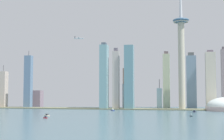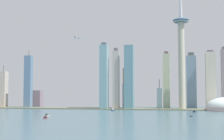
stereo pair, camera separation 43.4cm
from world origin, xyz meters
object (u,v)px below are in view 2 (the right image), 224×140
skyscraper_10 (159,99)px  skyscraper_11 (28,86)px  skyscraper_12 (116,79)px  boat_2 (113,110)px  skyscraper_5 (104,77)px  boat_1 (47,115)px  skyscraper_4 (129,77)px  skyscraper_6 (211,80)px  skyscraper_3 (28,82)px  observation_tower (181,47)px  skyscraper_1 (3,89)px  boat_3 (191,116)px  boat_4 (194,111)px  skyscraper_9 (38,99)px  skyscraper_13 (191,81)px  airplane (79,38)px  boat_0 (45,118)px  skyscraper_2 (166,80)px  skyscraper_8 (126,88)px  skyscraper_7 (127,96)px

skyscraper_10 → skyscraper_11: skyscraper_11 is taller
skyscraper_12 → boat_2: bearing=-84.9°
skyscraper_5 → boat_1: (-51.51, -258.27, -85.88)m
skyscraper_4 → skyscraper_6: 218.26m
skyscraper_3 → skyscraper_12: (261.58, -12.51, 3.92)m
observation_tower → skyscraper_1: observation_tower is taller
boat_3 → boat_4: (12.09, 135.16, 0.08)m
skyscraper_4 → skyscraper_6: size_ratio=1.08×
skyscraper_6 → skyscraper_9: 504.08m
skyscraper_13 → airplane: bearing=-166.0°
skyscraper_13 → boat_1: skyscraper_13 is taller
boat_0 → boat_4: size_ratio=0.51×
skyscraper_13 → boat_0: bearing=-123.6°
skyscraper_2 → boat_0: skyscraper_2 is taller
skyscraper_8 → skyscraper_10: size_ratio=1.47×
observation_tower → boat_3: (14.01, -229.81, -162.73)m
skyscraper_4 → boat_2: 115.60m
skyscraper_5 → skyscraper_10: size_ratio=2.24×
boat_4 → skyscraper_3: bearing=-95.1°
skyscraper_11 → boat_2: bearing=-30.0°
skyscraper_3 → skyscraper_9: size_ratio=3.28×
skyscraper_8 → boat_2: skyscraper_8 is taller
skyscraper_11 → skyscraper_2: bearing=-0.3°
skyscraper_11 → boat_1: 442.08m
observation_tower → skyscraper_3: observation_tower is taller
skyscraper_10 → skyscraper_12: size_ratio=0.48×
boat_3 → boat_0: bearing=-83.9°
skyscraper_3 → boat_2: 292.20m
skyscraper_2 → skyscraper_1: bearing=-170.9°
skyscraper_8 → skyscraper_12: skyscraper_12 is taller
skyscraper_2 → skyscraper_3: (-392.34, -91.06, -4.44)m
skyscraper_2 → boat_3: size_ratio=17.65×
observation_tower → boat_1: bearing=-133.2°
skyscraper_5 → skyscraper_7: (49.92, 72.53, -52.76)m
airplane → skyscraper_13: bearing=2.0°
skyscraper_4 → airplane: (-140.19, -2.69, 108.95)m
skyscraper_6 → boat_3: (-61.93, -270.57, -75.78)m
skyscraper_2 → boat_1: 435.71m
skyscraper_9 → boat_4: bearing=-18.1°
skyscraper_2 → skyscraper_5: 197.51m
observation_tower → skyscraper_7: observation_tower is taller
boat_4 → skyscraper_2: bearing=-152.9°
skyscraper_2 → skyscraper_8: (-120.32, -6.72, -21.71)m
skyscraper_10 → skyscraper_13: skyscraper_13 is taller
skyscraper_13 → skyscraper_6: bearing=-27.8°
skyscraper_5 → boat_3: size_ratio=19.10×
skyscraper_8 → skyscraper_9: size_ratio=2.31×
skyscraper_5 → airplane: bearing=176.0°
skyscraper_7 → boat_4: skyscraper_7 is taller
skyscraper_7 → skyscraper_2: bearing=20.2°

